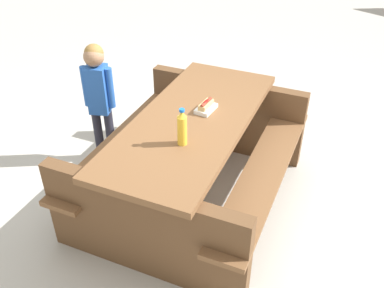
% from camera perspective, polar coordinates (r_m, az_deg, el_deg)
% --- Properties ---
extents(ground_plane, '(30.00, 30.00, 0.00)m').
position_cam_1_polar(ground_plane, '(3.52, 0.00, -7.04)').
color(ground_plane, '#B7B2A8').
rests_on(ground_plane, ground).
extents(picnic_table, '(2.17, 1.93, 0.75)m').
position_cam_1_polar(picnic_table, '(3.24, 0.00, -1.17)').
color(picnic_table, brown).
rests_on(picnic_table, ground).
extents(soda_bottle, '(0.06, 0.06, 0.26)m').
position_cam_1_polar(soda_bottle, '(2.74, -1.32, 2.14)').
color(soda_bottle, yellow).
rests_on(soda_bottle, picnic_table).
extents(hotdog_tray, '(0.20, 0.15, 0.08)m').
position_cam_1_polar(hotdog_tray, '(3.16, 1.87, 4.97)').
color(hotdog_tray, white).
rests_on(hotdog_tray, picnic_table).
extents(child_in_coat, '(0.22, 0.23, 1.09)m').
position_cam_1_polar(child_in_coat, '(3.66, -12.34, 7.07)').
color(child_in_coat, '#262633').
rests_on(child_in_coat, ground).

